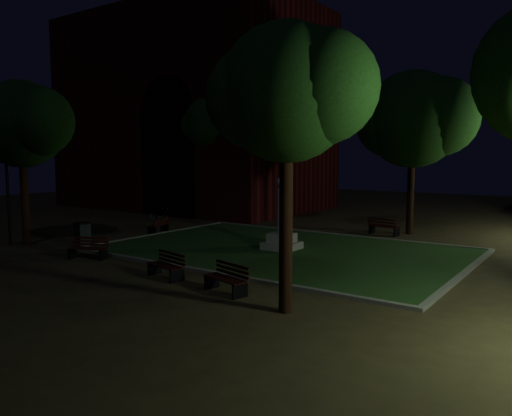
{
  "coord_description": "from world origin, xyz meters",
  "views": [
    {
      "loc": [
        11.48,
        -16.29,
        4.18
      ],
      "look_at": [
        -0.68,
        1.0,
        1.93
      ],
      "focal_mm": 35.0,
      "sensor_mm": 36.0,
      "label": 1
    }
  ],
  "objects_px": {
    "monument": "(282,229)",
    "bicycle": "(160,215)",
    "bench_left_side": "(159,226)",
    "bench_near_left": "(167,266)",
    "bench_west_near": "(89,249)",
    "bench_far_side": "(383,227)",
    "trash_bin": "(83,234)",
    "bench_near_right": "(227,279)"
  },
  "relations": [
    {
      "from": "bench_near_right",
      "to": "monument",
      "type": "bearing_deg",
      "value": 122.99
    },
    {
      "from": "monument",
      "to": "bicycle",
      "type": "height_order",
      "value": "monument"
    },
    {
      "from": "bench_west_near",
      "to": "monument",
      "type": "bearing_deg",
      "value": 24.69
    },
    {
      "from": "bench_left_side",
      "to": "bench_near_right",
      "type": "bearing_deg",
      "value": 41.65
    },
    {
      "from": "monument",
      "to": "bench_near_right",
      "type": "xyz_separation_m",
      "value": [
        2.21,
        -6.65,
        -0.54
      ]
    },
    {
      "from": "bench_west_near",
      "to": "bicycle",
      "type": "distance_m",
      "value": 11.44
    },
    {
      "from": "bench_far_side",
      "to": "trash_bin",
      "type": "bearing_deg",
      "value": 54.45
    },
    {
      "from": "bench_left_side",
      "to": "bench_far_side",
      "type": "xyz_separation_m",
      "value": [
        10.24,
        6.17,
        0.05
      ]
    },
    {
      "from": "bench_near_left",
      "to": "bench_left_side",
      "type": "bearing_deg",
      "value": 149.79
    },
    {
      "from": "monument",
      "to": "bicycle",
      "type": "relative_size",
      "value": 1.95
    },
    {
      "from": "trash_bin",
      "to": "bench_near_right",
      "type": "bearing_deg",
      "value": -13.27
    },
    {
      "from": "bench_near_left",
      "to": "bench_left_side",
      "type": "xyz_separation_m",
      "value": [
        -7.56,
        6.92,
        -0.04
      ]
    },
    {
      "from": "bench_near_right",
      "to": "bench_west_near",
      "type": "relative_size",
      "value": 1.02
    },
    {
      "from": "bench_near_left",
      "to": "bicycle",
      "type": "xyz_separation_m",
      "value": [
        -10.9,
        10.17,
        0.02
      ]
    },
    {
      "from": "bench_near_left",
      "to": "bench_left_side",
      "type": "relative_size",
      "value": 1.1
    },
    {
      "from": "bench_left_side",
      "to": "trash_bin",
      "type": "distance_m",
      "value": 4.69
    },
    {
      "from": "bench_left_side",
      "to": "bicycle",
      "type": "height_order",
      "value": "bicycle"
    },
    {
      "from": "bicycle",
      "to": "bench_far_side",
      "type": "bearing_deg",
      "value": -80.15
    },
    {
      "from": "trash_bin",
      "to": "bicycle",
      "type": "distance_m",
      "value": 8.54
    },
    {
      "from": "bench_near_right",
      "to": "trash_bin",
      "type": "distance_m",
      "value": 10.85
    },
    {
      "from": "bench_left_side",
      "to": "bench_far_side",
      "type": "relative_size",
      "value": 0.9
    },
    {
      "from": "bench_left_side",
      "to": "bench_near_left",
      "type": "bearing_deg",
      "value": 33.85
    },
    {
      "from": "trash_bin",
      "to": "bench_far_side",
      "type": "bearing_deg",
      "value": 46.12
    },
    {
      "from": "bench_near_right",
      "to": "bicycle",
      "type": "height_order",
      "value": "bench_near_right"
    },
    {
      "from": "bench_near_right",
      "to": "bench_west_near",
      "type": "distance_m",
      "value": 7.73
    },
    {
      "from": "trash_bin",
      "to": "bench_left_side",
      "type": "bearing_deg",
      "value": 87.69
    },
    {
      "from": "bicycle",
      "to": "monument",
      "type": "bearing_deg",
      "value": -110.44
    },
    {
      "from": "monument",
      "to": "bench_left_side",
      "type": "relative_size",
      "value": 2.09
    },
    {
      "from": "bench_near_right",
      "to": "bench_west_near",
      "type": "xyz_separation_m",
      "value": [
        -7.7,
        0.7,
        -0.01
      ]
    },
    {
      "from": "bench_near_right",
      "to": "bench_left_side",
      "type": "xyz_separation_m",
      "value": [
        -10.37,
        7.17,
        -0.04
      ]
    },
    {
      "from": "bench_near_left",
      "to": "bench_far_side",
      "type": "height_order",
      "value": "bench_far_side"
    },
    {
      "from": "bench_far_side",
      "to": "trash_bin",
      "type": "distance_m",
      "value": 15.05
    },
    {
      "from": "bench_near_left",
      "to": "monument",
      "type": "bearing_deg",
      "value": 96.88
    },
    {
      "from": "bench_near_left",
      "to": "bench_west_near",
      "type": "relative_size",
      "value": 1.0
    },
    {
      "from": "monument",
      "to": "bench_far_side",
      "type": "height_order",
      "value": "monument"
    },
    {
      "from": "bench_far_side",
      "to": "bicycle",
      "type": "height_order",
      "value": "bench_far_side"
    },
    {
      "from": "bench_near_left",
      "to": "bench_near_right",
      "type": "relative_size",
      "value": 0.98
    },
    {
      "from": "bench_west_near",
      "to": "bicycle",
      "type": "bearing_deg",
      "value": 99.12
    },
    {
      "from": "bench_far_side",
      "to": "bench_near_left",
      "type": "bearing_deg",
      "value": 86.75
    },
    {
      "from": "monument",
      "to": "bench_west_near",
      "type": "xyz_separation_m",
      "value": [
        -5.49,
        -5.95,
        -0.55
      ]
    },
    {
      "from": "bench_near_left",
      "to": "bench_west_near",
      "type": "distance_m",
      "value": 4.91
    },
    {
      "from": "bench_west_near",
      "to": "bench_left_side",
      "type": "height_order",
      "value": "bench_west_near"
    }
  ]
}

